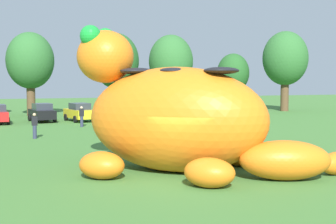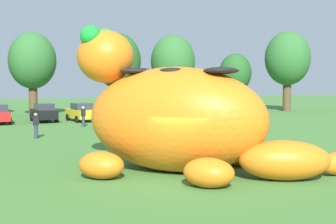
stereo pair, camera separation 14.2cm
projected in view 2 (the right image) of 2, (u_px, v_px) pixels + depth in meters
ground_plane at (179, 179)px, 18.22m from camera, size 160.00×160.00×0.00m
giant_inflatable_creature at (176, 118)px, 19.54m from camera, size 11.73×8.91×6.32m
car_black at (44, 112)px, 42.53m from camera, size 2.44×4.33×1.72m
car_yellow at (81, 112)px, 43.03m from camera, size 2.59×4.37×1.72m
car_green at (116, 112)px, 43.64m from camera, size 2.62×4.38×1.72m
car_orange at (149, 110)px, 45.54m from camera, size 2.52×4.35×1.72m
box_truck at (197, 101)px, 48.42m from camera, size 2.81×6.55×2.95m
tree_centre_left at (32, 61)px, 49.32m from camera, size 5.07×5.07×8.99m
tree_centre at (118, 61)px, 50.29m from camera, size 5.07×5.07×9.00m
tree_centre_right at (173, 62)px, 52.69m from camera, size 5.09×5.09×9.04m
tree_mid_right at (235, 73)px, 57.46m from camera, size 4.03×4.03×7.16m
tree_right at (288, 59)px, 56.43m from camera, size 5.55×5.55×9.85m
spectator_near_inflatable at (241, 121)px, 34.02m from camera, size 0.38×0.26×1.71m
spectator_mid_field at (36, 126)px, 30.48m from camera, size 0.38×0.26×1.71m
spectator_by_cars at (83, 117)px, 37.94m from camera, size 0.38×0.26×1.71m
spectator_wandering at (240, 125)px, 30.89m from camera, size 0.38×0.26×1.71m
spectator_far_side at (202, 112)px, 43.05m from camera, size 0.38×0.26×1.71m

